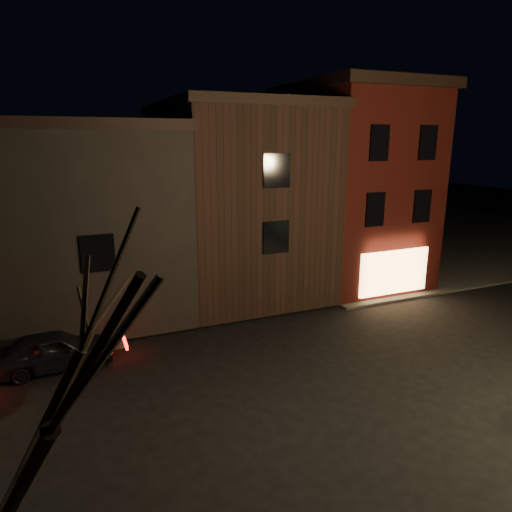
{
  "coord_description": "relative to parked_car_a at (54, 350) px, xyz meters",
  "views": [
    {
      "loc": [
        -6.75,
        -11.78,
        7.78
      ],
      "look_at": [
        0.24,
        4.66,
        3.2
      ],
      "focal_mm": 32.0,
      "sensor_mm": 36.0,
      "label": 1
    }
  ],
  "objects": [
    {
      "name": "row_building_b",
      "position": [
        1.78,
        6.18,
        3.65
      ],
      "size": [
        7.8,
        10.3,
        8.4
      ],
      "color": "black",
      "rests_on": "ground"
    },
    {
      "name": "sidewalk_far_right",
      "position": [
        27.53,
        15.68,
        -0.62
      ],
      "size": [
        30.0,
        30.0,
        0.12
      ],
      "primitive_type": "cube",
      "color": "#2D2B28",
      "rests_on": "ground"
    },
    {
      "name": "ground",
      "position": [
        7.53,
        -4.32,
        -0.68
      ],
      "size": [
        120.0,
        120.0,
        0.0
      ],
      "primitive_type": "plane",
      "color": "black",
      "rests_on": "ground"
    },
    {
      "name": "parked_car_a",
      "position": [
        0.0,
        0.0,
        0.0
      ],
      "size": [
        4.07,
        1.82,
        1.36
      ],
      "primitive_type": "imported",
      "rotation": [
        0.0,
        0.0,
        1.63
      ],
      "color": "black",
      "rests_on": "ground"
    },
    {
      "name": "corner_building",
      "position": [
        15.53,
        5.16,
        4.72
      ],
      "size": [
        6.5,
        8.5,
        10.5
      ],
      "color": "#47100C",
      "rests_on": "ground"
    },
    {
      "name": "row_building_a",
      "position": [
        9.03,
        6.18,
        4.15
      ],
      "size": [
        7.3,
        10.3,
        9.4
      ],
      "color": "black",
      "rests_on": "ground"
    }
  ]
}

